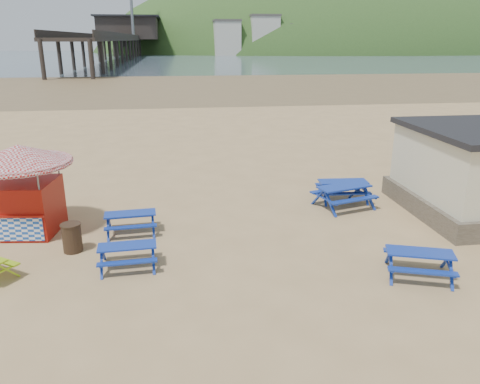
{
  "coord_description": "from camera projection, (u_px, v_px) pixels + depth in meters",
  "views": [
    {
      "loc": [
        -1.59,
        -13.82,
        6.06
      ],
      "look_at": [
        0.54,
        1.5,
        1.0
      ],
      "focal_mm": 35.0,
      "sensor_mm": 36.0,
      "label": 1
    }
  ],
  "objects": [
    {
      "name": "sea",
      "position": [
        177.0,
        56.0,
        175.13
      ],
      "size": [
        400.0,
        400.0,
        0.0
      ],
      "primitive_type": "plane",
      "color": "#495B68",
      "rests_on": "ground"
    },
    {
      "name": "picnic_table_blue_c",
      "position": [
        342.0,
        190.0,
        18.42
      ],
      "size": [
        1.98,
        1.64,
        0.79
      ],
      "rotation": [
        0.0,
        0.0,
        -0.07
      ],
      "color": "navy",
      "rests_on": "ground"
    },
    {
      "name": "ice_cream_kiosk",
      "position": [
        22.0,
        178.0,
        14.93
      ],
      "size": [
        3.65,
        3.65,
        2.94
      ],
      "rotation": [
        0.0,
        0.0,
        -0.12
      ],
      "color": "maroon",
      "rests_on": "ground"
    },
    {
      "name": "picnic_table_blue_b",
      "position": [
        344.0,
        197.0,
        17.61
      ],
      "size": [
        2.38,
        2.12,
        0.84
      ],
      "rotation": [
        0.0,
        0.0,
        0.28
      ],
      "color": "navy",
      "rests_on": "ground"
    },
    {
      "name": "ground",
      "position": [
        230.0,
        236.0,
        15.1
      ],
      "size": [
        400.0,
        400.0,
        0.0
      ],
      "primitive_type": "plane",
      "color": "tan",
      "rests_on": "ground"
    },
    {
      "name": "litter_bin",
      "position": [
        72.0,
        237.0,
        13.91
      ],
      "size": [
        0.6,
        0.6,
        0.89
      ],
      "color": "#382319",
      "rests_on": "ground"
    },
    {
      "name": "headland_town",
      "position": [
        349.0,
        71.0,
        246.15
      ],
      "size": [
        264.0,
        144.0,
        108.0
      ],
      "color": "#2D4C1E",
      "rests_on": "ground"
    },
    {
      "name": "picnic_table_blue_f",
      "position": [
        462.0,
        213.0,
        16.07
      ],
      "size": [
        2.08,
        1.78,
        0.78
      ],
      "rotation": [
        0.0,
        0.0,
        0.17
      ],
      "color": "navy",
      "rests_on": "ground"
    },
    {
      "name": "picnic_table_blue_d",
      "position": [
        128.0,
        256.0,
        12.98
      ],
      "size": [
        1.66,
        1.37,
        0.66
      ],
      "rotation": [
        0.0,
        0.0,
        0.06
      ],
      "color": "navy",
      "rests_on": "ground"
    },
    {
      "name": "picnic_table_blue_e",
      "position": [
        419.0,
        264.0,
        12.46
      ],
      "size": [
        2.08,
        1.87,
        0.72
      ],
      "rotation": [
        0.0,
        0.0,
        -0.33
      ],
      "color": "navy",
      "rests_on": "ground"
    },
    {
      "name": "pier",
      "position": [
        129.0,
        41.0,
        178.83
      ],
      "size": [
        24.0,
        220.0,
        39.29
      ],
      "color": "black",
      "rests_on": "ground"
    },
    {
      "name": "picnic_table_blue_a",
      "position": [
        131.0,
        223.0,
        15.31
      ],
      "size": [
        1.73,
        1.44,
        0.69
      ],
      "rotation": [
        0.0,
        0.0,
        0.07
      ],
      "color": "navy",
      "rests_on": "ground"
    },
    {
      "name": "wet_sand",
      "position": [
        185.0,
        84.0,
        66.88
      ],
      "size": [
        400.0,
        400.0,
        0.0
      ],
      "primitive_type": "plane",
      "color": "olive",
      "rests_on": "ground"
    }
  ]
}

